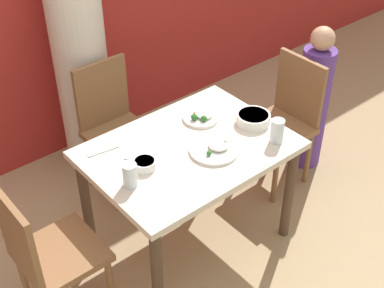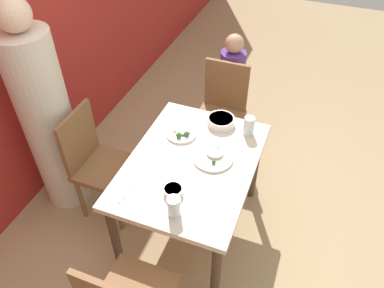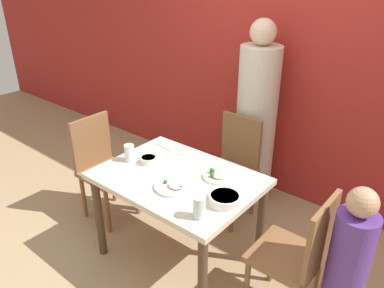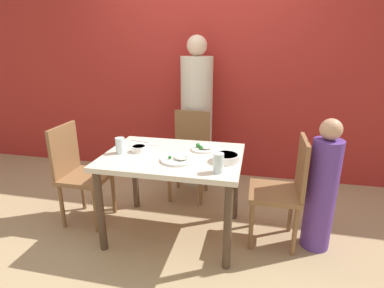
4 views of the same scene
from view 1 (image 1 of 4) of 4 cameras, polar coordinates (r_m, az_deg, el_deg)
name	(u,v)px [view 1 (image 1 of 4)]	position (r m, az deg, el deg)	size (l,w,h in m)	color
ground_plane	(189,239)	(3.42, -0.29, -10.10)	(10.00, 10.00, 0.00)	tan
dining_table	(189,161)	(3.00, -0.33, -1.82)	(1.11, 0.81, 0.73)	beige
chair_adult_spot	(114,125)	(3.56, -8.32, 2.04)	(0.40, 0.40, 0.91)	brown
chair_child_spot	(285,119)	(3.64, 9.89, 2.69)	(0.40, 0.40, 0.91)	brown
chair_empty_left	(47,253)	(2.78, -15.23, -11.16)	(0.40, 0.40, 0.91)	brown
person_adult	(82,68)	(3.68, -11.70, 7.97)	(0.36, 0.36, 1.67)	beige
person_child	(312,103)	(3.82, 12.73, 4.25)	(0.22, 0.22, 1.07)	#5B3893
bowl_curry	(253,118)	(3.13, 6.55, 2.74)	(0.20, 0.20, 0.06)	white
plate_rice_adult	(201,117)	(3.15, 1.00, 2.89)	(0.21, 0.21, 0.06)	white
plate_rice_child	(215,149)	(2.90, 2.45, -0.55)	(0.27, 0.27, 0.05)	white
bowl_rice_small	(145,164)	(2.79, -5.07, -2.13)	(0.12, 0.12, 0.05)	white
glass_water_tall	(277,131)	(2.97, 9.08, 1.39)	(0.07, 0.07, 0.14)	silver
glass_water_short	(130,175)	(2.66, -6.64, -3.30)	(0.08, 0.08, 0.13)	silver
fork_steel	(103,151)	(2.94, -9.43, -0.75)	(0.18, 0.05, 0.01)	silver
spoon_steel	(133,150)	(2.93, -6.30, -0.63)	(0.17, 0.10, 0.01)	silver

